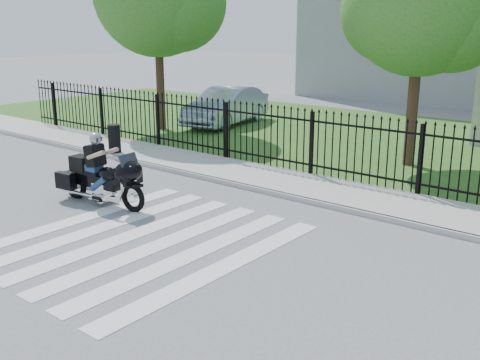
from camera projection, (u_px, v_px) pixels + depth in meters
The scene contains 10 objects.
ground at pixel (143, 241), 10.79m from camera, with size 120.00×120.00×0.00m, color slate.
crosswalk at pixel (143, 241), 10.79m from camera, with size 5.00×5.50×0.01m, color silver, non-canonical shape.
sidewalk at pixel (290, 183), 14.51m from camera, with size 40.00×2.00×0.12m, color #ADAAA3.
curb at pixel (267, 192), 13.77m from camera, with size 40.00×0.12×0.12m, color #ADAAA3.
grass_strip at pixel (401, 142), 19.76m from camera, with size 40.00×12.00×0.02m, color #2D561D.
iron_fence at pixel (311, 145), 15.04m from camera, with size 26.00×0.04×1.80m.
tree_mid at pixel (421, 0), 15.36m from camera, with size 4.20×4.20×6.78m.
motorcycle_rider at pixel (100, 175), 12.86m from camera, with size 2.57×0.94×1.70m.
parked_car at pixel (226, 106), 22.99m from camera, with size 1.62×4.64×1.53m, color #96A5BD.
litter_bin at pixel (114, 139), 17.61m from camera, with size 0.39×0.39×0.88m, color black.
Camera 1 is at (7.80, -6.65, 4.02)m, focal length 42.00 mm.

